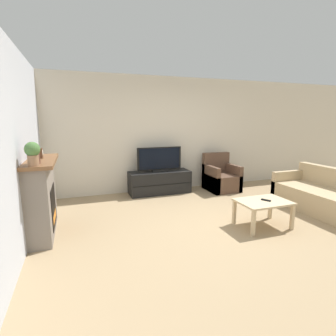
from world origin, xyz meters
The scene contains 12 objects.
ground_plane centered at (0.00, 0.00, 0.00)m, with size 24.00×24.00×0.00m, color #9E8460.
wall_back centered at (0.00, 2.38, 1.35)m, with size 12.00×0.06×2.70m.
wall_left centered at (-2.91, 0.00, 1.35)m, with size 0.06×12.00×2.70m.
fireplace centered at (-2.72, 0.55, 0.58)m, with size 0.43×1.32×1.14m.
mantel_vase_left centered at (-2.71, 0.15, 1.25)m, with size 0.12×0.12×0.24m.
mantel_clock centered at (-2.71, 0.68, 1.22)m, with size 0.08×0.11×0.15m.
potted_plant centered at (-2.71, -0.02, 1.32)m, with size 0.19×0.19×0.30m.
tv_stand centered at (-0.39, 2.06, 0.26)m, with size 1.42×0.51×0.52m.
tv centered at (-0.39, 2.05, 0.78)m, with size 1.05×0.18×0.57m.
armchair centered at (1.11, 1.83, 0.29)m, with size 0.70×0.76×0.89m.
coffee_table centered at (0.59, -0.36, 0.37)m, with size 0.82×0.58×0.44m.
remote centered at (0.63, -0.37, 0.45)m, with size 0.11×0.15×0.02m.
Camera 1 is at (-2.20, -3.64, 1.73)m, focal length 28.00 mm.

